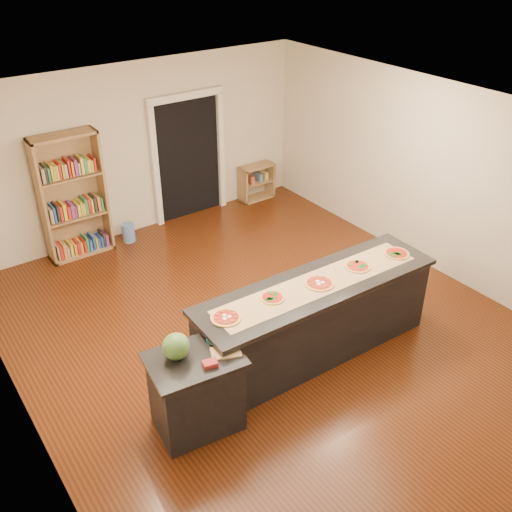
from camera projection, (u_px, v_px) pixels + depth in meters
room at (266, 234)px, 6.80m from camera, size 6.00×7.00×2.80m
doorway at (188, 151)px, 9.77m from camera, size 1.40×0.09×2.21m
kitchen_island at (316, 318)px, 6.85m from camera, size 3.09×0.84×1.02m
side_counter at (197, 392)px, 5.85m from camera, size 0.93×0.68×0.92m
bookshelf at (73, 197)px, 8.68m from camera, size 0.99×0.35×1.97m
low_shelf at (257, 182)px, 10.77m from camera, size 0.68×0.29×0.68m
waste_bin at (129, 233)px, 9.45m from camera, size 0.21×0.21×0.31m
kraft_paper at (318, 283)px, 6.58m from camera, size 2.69×0.56×0.00m
watermelon at (176, 346)px, 5.56m from camera, size 0.27×0.27×0.27m
cutting_board at (226, 352)px, 5.68m from camera, size 0.35×0.29×0.02m
package_red at (210, 364)px, 5.51m from camera, size 0.16×0.13×0.05m
package_teal at (213, 339)px, 5.83m from camera, size 0.14×0.14×0.05m
pizza_a at (226, 318)px, 6.00m from camera, size 0.32×0.32×0.02m
pizza_b at (272, 298)px, 6.32m from camera, size 0.29×0.29×0.02m
pizza_c at (319, 283)px, 6.56m from camera, size 0.34×0.34×0.02m
pizza_d at (358, 266)px, 6.88m from camera, size 0.30×0.30×0.02m
pizza_e at (397, 253)px, 7.14m from camera, size 0.31×0.31×0.02m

